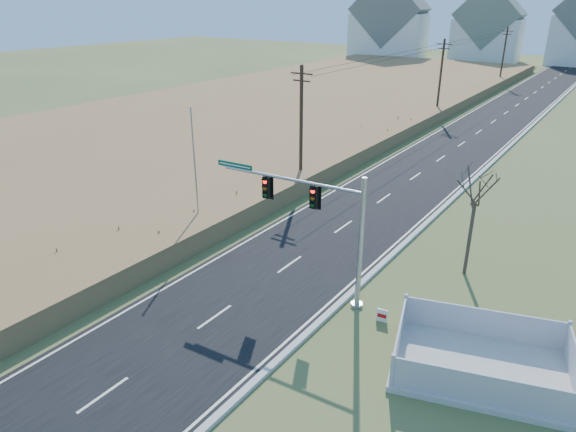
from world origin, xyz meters
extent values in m
plane|color=#4C5B2C|center=(0.00, 0.00, 0.00)|extent=(260.00, 260.00, 0.00)
cube|color=black|center=(0.00, 50.00, 0.03)|extent=(8.00, 180.00, 0.06)
cube|color=#B2AFA8|center=(4.15, 50.00, 0.09)|extent=(0.30, 180.00, 0.18)
cube|color=olive|center=(-24.00, 40.00, 0.65)|extent=(38.00, 110.00, 1.30)
cylinder|color=#422D1E|center=(-6.50, 15.00, 4.50)|extent=(0.26, 0.26, 9.00)
cube|color=#422D1E|center=(-6.50, 15.00, 8.40)|extent=(1.80, 0.10, 0.10)
cube|color=#422D1E|center=(-6.50, 15.00, 7.90)|extent=(1.40, 0.10, 0.10)
cylinder|color=#422D1E|center=(-6.50, 45.00, 4.50)|extent=(0.26, 0.26, 9.00)
cube|color=#422D1E|center=(-6.50, 45.00, 8.40)|extent=(1.80, 0.10, 0.10)
cube|color=#422D1E|center=(-6.50, 45.00, 7.90)|extent=(1.40, 0.10, 0.10)
cylinder|color=#422D1E|center=(-6.50, 75.00, 4.50)|extent=(0.26, 0.26, 9.00)
cube|color=#422D1E|center=(-6.50, 75.00, 8.40)|extent=(1.80, 0.10, 0.10)
cube|color=#422D1E|center=(-6.50, 75.00, 7.90)|extent=(1.40, 0.10, 0.10)
cube|color=white|center=(-38.00, 100.00, 5.00)|extent=(17.38, 13.12, 10.00)
cube|color=slate|center=(-38.00, 100.00, 10.90)|extent=(17.69, 13.38, 16.29)
cube|color=white|center=(-18.00, 108.00, 4.50)|extent=(14.66, 10.95, 9.00)
cube|color=slate|center=(-18.00, 108.00, 9.90)|extent=(14.93, 11.17, 14.26)
cylinder|color=#9EA0A5|center=(4.86, 2.48, 0.09)|extent=(0.55, 0.55, 0.18)
cylinder|color=#9EA0A5|center=(4.86, 2.48, 3.19)|extent=(0.24, 0.24, 6.38)
cylinder|color=#9EA0A5|center=(1.22, 2.23, 5.65)|extent=(7.29, 0.65, 0.15)
cube|color=black|center=(2.49, 2.32, 5.03)|extent=(0.36, 0.30, 1.05)
cube|color=black|center=(-0.06, 2.14, 5.03)|extent=(0.36, 0.30, 1.05)
cube|color=#04503A|center=(-1.88, 2.02, 5.84)|extent=(2.00, 0.18, 0.27)
cube|color=#B7B5AD|center=(10.92, 1.12, 0.13)|extent=(7.67, 6.24, 0.25)
cube|color=#B7B7BD|center=(11.52, -0.91, 0.89)|extent=(6.12, 1.88, 1.27)
cube|color=#B7B7BD|center=(10.32, 3.15, 0.89)|extent=(6.12, 1.88, 1.27)
cube|color=#B7B7BD|center=(7.87, 0.22, 0.89)|extent=(1.28, 4.09, 1.27)
cube|color=#B7B7BD|center=(13.97, 2.02, 0.89)|extent=(1.28, 4.09, 1.27)
cube|color=white|center=(6.35, 2.00, 0.33)|extent=(0.51, 0.12, 0.63)
cube|color=#B30B0D|center=(6.36, 1.97, 0.33)|extent=(0.40, 0.08, 0.18)
cylinder|color=#B7B5AD|center=(-7.00, 4.39, 0.08)|extent=(0.35, 0.35, 0.15)
cylinder|color=#9EA0A5|center=(-7.00, 4.39, 3.86)|extent=(0.10, 0.10, 7.71)
cylinder|color=#4C3F33|center=(8.06, 8.47, 2.01)|extent=(0.18, 0.18, 4.01)
camera|label=1|loc=(13.79, -16.20, 13.36)|focal=32.00mm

